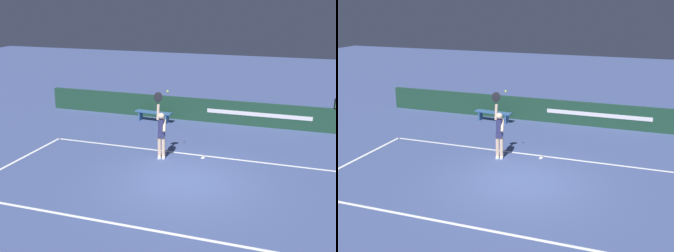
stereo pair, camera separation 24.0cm
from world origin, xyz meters
TOP-DOWN VIEW (x-y plane):
  - ground_plane at (0.00, 0.00)m, footprint 60.00×60.00m
  - court_lines at (0.00, -0.32)m, footprint 11.81×5.44m
  - back_wall at (0.00, 6.65)m, footprint 17.49×0.22m
  - tennis_player at (-1.34, 1.64)m, footprint 0.49×0.42m
  - tennis_ball at (-1.13, 1.70)m, footprint 0.07×0.07m
  - courtside_bench_near at (-3.25, 5.85)m, footprint 1.72×0.48m

SIDE VIEW (x-z plane):
  - ground_plane at x=0.00m, z-range 0.00..0.00m
  - court_lines at x=0.00m, z-range 0.00..0.00m
  - courtside_bench_near at x=-3.25m, z-range 0.13..0.57m
  - back_wall at x=0.00m, z-range 0.00..1.01m
  - tennis_player at x=-1.34m, z-range -0.22..2.12m
  - tennis_ball at x=-1.13m, z-range 2.30..2.37m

